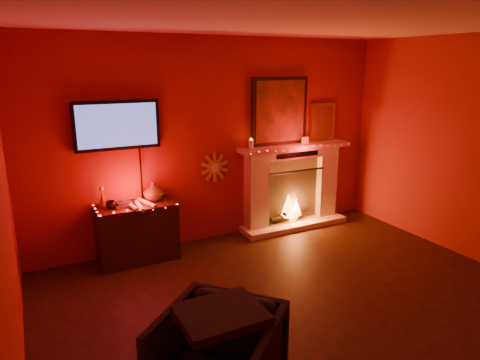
% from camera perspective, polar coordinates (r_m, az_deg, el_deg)
% --- Properties ---
extents(room, '(5.00, 5.00, 5.00)m').
position_cam_1_polar(room, '(3.64, 13.23, -0.95)').
color(room, black).
rests_on(room, ground).
extents(floor, '(5.00, 5.00, 0.00)m').
position_cam_1_polar(floor, '(4.21, 12.08, -18.90)').
color(floor, black).
rests_on(floor, ground).
extents(fireplace, '(1.72, 0.40, 2.18)m').
position_cam_1_polar(fireplace, '(6.31, 6.93, 0.21)').
color(fireplace, beige).
rests_on(fireplace, floor).
extents(tv, '(1.00, 0.07, 1.24)m').
position_cam_1_polar(tv, '(5.25, -16.05, 7.01)').
color(tv, black).
rests_on(tv, room).
extents(sunburst_clock, '(0.40, 0.03, 0.40)m').
position_cam_1_polar(sunburst_clock, '(5.76, -3.39, 1.68)').
color(sunburst_clock, gold).
rests_on(sunburst_clock, room).
extents(console_table, '(0.94, 0.57, 0.96)m').
position_cam_1_polar(console_table, '(5.40, -13.48, -6.48)').
color(console_table, black).
rests_on(console_table, floor).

